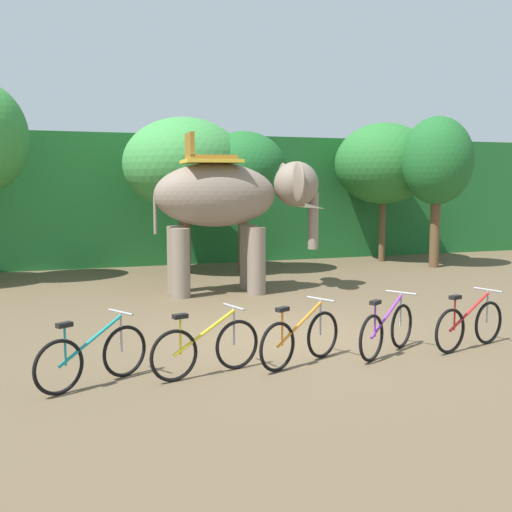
% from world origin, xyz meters
% --- Properties ---
extents(ground_plane, '(80.00, 80.00, 0.00)m').
position_xyz_m(ground_plane, '(0.00, 0.00, 0.00)').
color(ground_plane, brown).
extents(foliage_hedge, '(36.00, 6.00, 4.16)m').
position_xyz_m(foliage_hedge, '(0.00, 13.04, 2.08)').
color(foliage_hedge, '#1E6028').
rests_on(foliage_hedge, ground).
extents(tree_left, '(3.47, 3.47, 4.48)m').
position_xyz_m(tree_left, '(0.04, 8.03, 3.16)').
color(tree_left, brown).
rests_on(tree_left, ground).
extents(tree_center, '(2.50, 2.50, 4.10)m').
position_xyz_m(tree_center, '(1.68, 7.57, 3.01)').
color(tree_center, brown).
rests_on(tree_center, ground).
extents(tree_center_right, '(3.24, 3.24, 4.60)m').
position_xyz_m(tree_center_right, '(6.95, 8.69, 3.26)').
color(tree_center_right, brown).
rests_on(tree_center_right, ground).
extents(tree_far_left, '(2.20, 2.20, 4.66)m').
position_xyz_m(tree_far_left, '(7.72, 6.82, 3.28)').
color(tree_far_left, brown).
rests_on(tree_far_left, ground).
extents(elephant, '(4.20, 2.09, 3.78)m').
position_xyz_m(elephant, '(0.34, 4.55, 2.20)').
color(elephant, gray).
rests_on(elephant, ground).
extents(bike_teal, '(1.52, 0.89, 0.92)m').
position_xyz_m(bike_teal, '(-3.39, -1.57, 0.39)').
color(bike_teal, black).
rests_on(bike_teal, ground).
extents(bike_yellow, '(1.66, 0.63, 0.92)m').
position_xyz_m(bike_yellow, '(-1.88, -1.63, 0.39)').
color(bike_yellow, black).
rests_on(bike_yellow, ground).
extents(bike_orange, '(1.56, 0.83, 0.92)m').
position_xyz_m(bike_orange, '(-0.46, -1.58, 0.39)').
color(bike_orange, black).
rests_on(bike_orange, ground).
extents(bike_purple, '(1.48, 0.95, 0.92)m').
position_xyz_m(bike_purple, '(1.01, -1.53, 0.39)').
color(bike_purple, black).
rests_on(bike_purple, ground).
extents(bike_red, '(1.65, 0.65, 0.92)m').
position_xyz_m(bike_red, '(2.43, -1.66, 0.39)').
color(bike_red, black).
rests_on(bike_red, ground).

